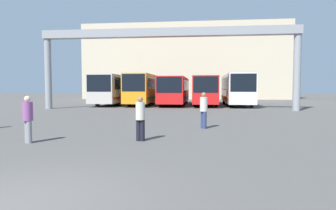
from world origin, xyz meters
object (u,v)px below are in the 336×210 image
Objects in this scene: pedestrian_near_left at (204,109)px; pedestrian_far_center at (140,117)px; bus_slot_2 at (175,89)px; bus_slot_4 at (236,88)px; bus_slot_3 at (205,89)px; bus_slot_1 at (145,88)px; pedestrian_mid_right at (28,118)px; bus_slot_0 at (117,88)px.

pedestrian_far_center is at bearing 113.52° from pedestrian_near_left.
bus_slot_4 is at bearing -2.61° from bus_slot_2.
pedestrian_near_left is at bearing -90.69° from bus_slot_3.
pedestrian_far_center is at bearing -79.51° from bus_slot_1.
bus_slot_2 is at bearing -0.38° from bus_slot_1.
bus_slot_2 is (3.36, -0.02, -0.16)m from bus_slot_1.
pedestrian_mid_right is at bearing 92.07° from pedestrian_near_left.
bus_slot_1 is 23.21m from pedestrian_far_center.
bus_slot_1 is 10.08m from bus_slot_4.
bus_slot_3 is 7.21× the size of pedestrian_far_center.
bus_slot_4 reaches higher than pedestrian_mid_right.
pedestrian_mid_right is (-3.76, -0.83, 0.01)m from pedestrian_far_center.
bus_slot_4 is 23.24m from pedestrian_far_center.
pedestrian_far_center is 0.95× the size of pedestrian_near_left.
bus_slot_4 is at bearing -44.68° from pedestrian_near_left.
bus_slot_3 is 6.83× the size of pedestrian_near_left.
bus_slot_1 reaches higher than pedestrian_far_center.
pedestrian_near_left is at bearing -71.38° from bus_slot_1.
bus_slot_4 reaches higher than pedestrian_near_left.
bus_slot_1 is 20.34m from pedestrian_near_left.
bus_slot_1 is 1.00× the size of bus_slot_2.
bus_slot_2 is 7.09× the size of pedestrian_mid_right.
bus_slot_4 is at bearing 104.01° from pedestrian_mid_right.
pedestrian_far_center is (0.86, -22.78, -0.89)m from bus_slot_2.
bus_slot_0 reaches higher than pedestrian_far_center.
bus_slot_2 is at bearing 119.43° from pedestrian_mid_right.
bus_slot_4 is 25.23m from pedestrian_mid_right.
bus_slot_4 is 19.29m from pedestrian_near_left.
bus_slot_0 reaches higher than pedestrian_near_left.
bus_slot_2 is 7.22× the size of pedestrian_far_center.
bus_slot_1 is 1.00× the size of bus_slot_3.
bus_slot_1 is 23.66m from pedestrian_mid_right.
pedestrian_mid_right is (-6.26, -23.61, -0.90)m from bus_slot_3.
pedestrian_near_left is (3.13, -19.23, -0.84)m from bus_slot_2.
pedestrian_mid_right is (3.82, -24.08, -1.00)m from bus_slot_0.
pedestrian_far_center is (-2.50, -22.77, -0.91)m from bus_slot_3.
bus_slot_0 reaches higher than pedestrian_mid_right.
bus_slot_3 is at bearing -2.68° from bus_slot_0.
bus_slot_2 is 1.00× the size of bus_slot_3.
bus_slot_4 is at bearing -3.29° from bus_slot_0.
pedestrian_mid_right is at bearing -80.99° from bus_slot_0.
bus_slot_3 is at bearing -0.23° from bus_slot_1.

